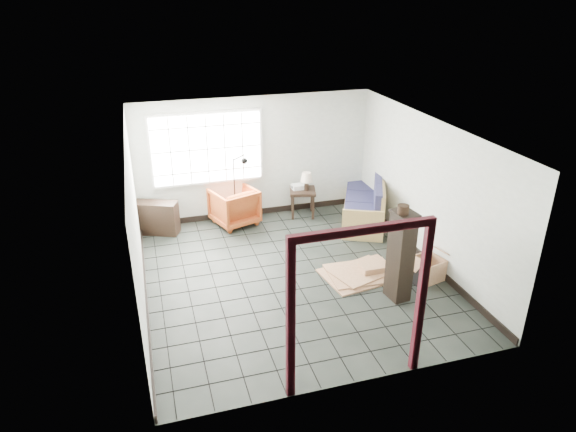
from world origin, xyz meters
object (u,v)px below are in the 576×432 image
object	(u,v)px
side_table	(303,194)
armchair	(234,205)
futon_sofa	(367,204)
tall_shelf	(401,255)

from	to	relation	value
side_table	armchair	bearing A→B (deg)	180.00
futon_sofa	side_table	bearing A→B (deg)	179.45
tall_shelf	armchair	bearing A→B (deg)	112.16
armchair	tall_shelf	world-z (taller)	tall_shelf
futon_sofa	tall_shelf	world-z (taller)	tall_shelf
tall_shelf	side_table	bearing A→B (deg)	90.41
armchair	tall_shelf	size ratio (longest dim) A/B	0.57
tall_shelf	futon_sofa	bearing A→B (deg)	67.82
armchair	side_table	world-z (taller)	armchair
futon_sofa	side_table	world-z (taller)	futon_sofa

